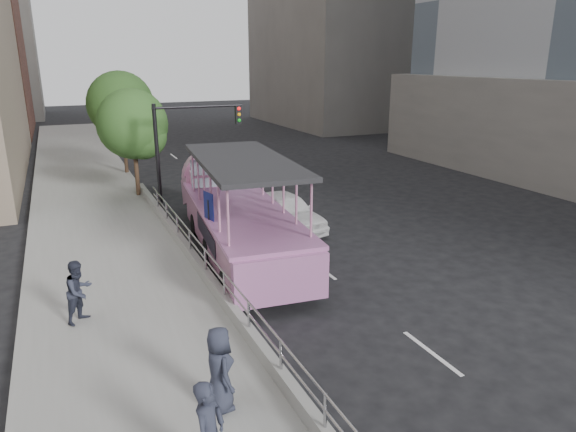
# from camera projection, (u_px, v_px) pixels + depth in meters

# --- Properties ---
(ground) EXTENTS (160.00, 160.00, 0.00)m
(ground) POSITION_uv_depth(u_px,v_px,m) (355.00, 325.00, 14.21)
(ground) COLOR black
(sidewalk) EXTENTS (5.50, 80.00, 0.30)m
(sidewalk) POSITION_uv_depth(u_px,v_px,m) (102.00, 238.00, 20.63)
(sidewalk) COLOR #9A9A95
(sidewalk) RESTS_ON ground
(kerb_wall) EXTENTS (0.24, 30.00, 0.36)m
(kerb_wall) POSITION_uv_depth(u_px,v_px,m) (225.00, 300.00, 14.59)
(kerb_wall) COLOR gray
(kerb_wall) RESTS_ON sidewalk
(guardrail) EXTENTS (0.07, 22.00, 0.71)m
(guardrail) POSITION_uv_depth(u_px,v_px,m) (224.00, 279.00, 14.40)
(guardrail) COLOR #A5A5A9
(guardrail) RESTS_ON kerb_wall
(duck_boat) EXTENTS (3.92, 11.74, 3.82)m
(duck_boat) POSITION_uv_depth(u_px,v_px,m) (235.00, 214.00, 19.56)
(duck_boat) COLOR black
(duck_boat) RESTS_ON ground
(car) EXTENTS (2.32, 4.76, 1.57)m
(car) POSITION_uv_depth(u_px,v_px,m) (286.00, 211.00, 22.14)
(car) COLOR white
(car) RESTS_ON ground
(pedestrian_mid) EXTENTS (1.06, 1.05, 1.72)m
(pedestrian_mid) POSITION_uv_depth(u_px,v_px,m) (79.00, 291.00, 13.59)
(pedestrian_mid) COLOR #292D3D
(pedestrian_mid) RESTS_ON sidewalk
(pedestrian_far) EXTENTS (0.63, 0.91, 1.79)m
(pedestrian_far) POSITION_uv_depth(u_px,v_px,m) (219.00, 369.00, 10.12)
(pedestrian_far) COLOR #292D3D
(pedestrian_far) RESTS_ON sidewalk
(parking_sign) EXTENTS (0.16, 0.64, 2.88)m
(parking_sign) POSITION_uv_depth(u_px,v_px,m) (210.00, 224.00, 17.09)
(parking_sign) COLOR black
(parking_sign) RESTS_ON ground
(traffic_signal) EXTENTS (4.20, 0.32, 5.20)m
(traffic_signal) POSITION_uv_depth(u_px,v_px,m) (183.00, 141.00, 23.42)
(traffic_signal) COLOR black
(traffic_signal) RESTS_ON ground
(street_tree_near) EXTENTS (3.52, 3.52, 5.72)m
(street_tree_near) POSITION_uv_depth(u_px,v_px,m) (135.00, 127.00, 25.69)
(street_tree_near) COLOR #362518
(street_tree_near) RESTS_ON ground
(street_tree_far) EXTENTS (3.97, 3.97, 6.45)m
(street_tree_far) POSITION_uv_depth(u_px,v_px,m) (123.00, 107.00, 30.86)
(street_tree_far) COLOR #362518
(street_tree_far) RESTS_ON ground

